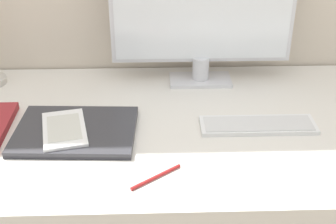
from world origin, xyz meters
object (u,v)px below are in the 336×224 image
(laptop, at_px, (76,131))
(keyboard, at_px, (258,125))
(monitor, at_px, (203,6))
(ereader, at_px, (64,129))
(pen, at_px, (156,177))

(laptop, bearing_deg, keyboard, 2.21)
(monitor, xyz_separation_m, keyboard, (0.14, -0.30, -0.26))
(monitor, height_order, keyboard, monitor)
(monitor, distance_m, laptop, 0.56)
(monitor, xyz_separation_m, laptop, (-0.38, -0.32, -0.25))
(keyboard, relative_size, ereader, 1.54)
(keyboard, bearing_deg, ereader, -176.70)
(monitor, distance_m, ereader, 0.58)
(monitor, bearing_deg, laptop, -139.45)
(keyboard, relative_size, laptop, 0.97)
(keyboard, bearing_deg, laptop, -177.79)
(monitor, height_order, pen, monitor)
(laptop, height_order, pen, laptop)
(ereader, height_order, pen, ereader)
(keyboard, distance_m, laptop, 0.52)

